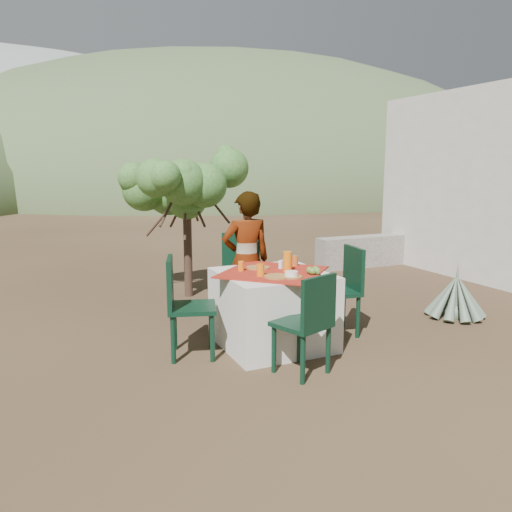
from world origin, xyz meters
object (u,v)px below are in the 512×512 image
(chair_left, at_px, (183,302))
(shrub_tree, at_px, (189,193))
(table, at_px, (273,309))
(juice_pitcher, at_px, (287,261))
(chair_near, at_px, (308,320))
(chair_far, at_px, (241,271))
(agave, at_px, (456,297))
(chair_right, at_px, (343,286))
(person, at_px, (246,260))

(chair_left, relative_size, shrub_tree, 0.53)
(shrub_tree, bearing_deg, table, -86.00)
(table, distance_m, juice_pitcher, 0.50)
(chair_near, xyz_separation_m, chair_left, (-0.85, 0.87, 0.03))
(table, height_order, chair_far, chair_far)
(chair_left, xyz_separation_m, juice_pitcher, (1.04, -0.11, 0.33))
(shrub_tree, height_order, agave, shrub_tree)
(shrub_tree, bearing_deg, chair_right, -66.11)
(juice_pitcher, bearing_deg, agave, -0.18)
(table, height_order, shrub_tree, shrub_tree)
(person, relative_size, juice_pitcher, 7.75)
(chair_right, xyz_separation_m, person, (-0.85, 0.65, 0.24))
(chair_near, xyz_separation_m, agave, (2.47, 0.76, -0.25))
(chair_right, height_order, person, person)
(table, bearing_deg, chair_left, 175.50)
(table, distance_m, chair_far, 1.10)
(table, height_order, chair_left, chair_left)
(chair_left, distance_m, juice_pitcher, 1.10)
(chair_far, bearing_deg, table, -73.45)
(chair_far, xyz_separation_m, chair_near, (-0.16, -1.89, -0.06))
(chair_far, height_order, juice_pitcher, chair_far)
(chair_far, bearing_deg, shrub_tree, 124.27)
(chair_left, height_order, chair_right, chair_left)
(chair_left, bearing_deg, agave, -75.03)
(agave, bearing_deg, juice_pitcher, 179.82)
(shrub_tree, bearing_deg, agave, -42.20)
(chair_right, relative_size, shrub_tree, 0.52)
(chair_right, relative_size, agave, 1.27)
(chair_near, relative_size, juice_pitcher, 4.56)
(chair_near, distance_m, agave, 2.60)
(table, xyz_separation_m, chair_far, (0.10, 1.08, 0.17))
(chair_near, bearing_deg, person, -111.37)
(chair_right, distance_m, person, 1.10)
(chair_left, bearing_deg, juice_pitcher, -79.06)
(person, height_order, agave, person)
(chair_right, bearing_deg, chair_left, -82.95)
(chair_left, bearing_deg, chair_near, -118.88)
(chair_right, height_order, agave, chair_right)
(person, bearing_deg, chair_far, -100.51)
(table, distance_m, person, 0.77)
(table, xyz_separation_m, chair_near, (-0.05, -0.80, 0.12))
(chair_far, bearing_deg, juice_pitcher, -66.12)
(table, relative_size, chair_left, 1.36)
(chair_far, relative_size, chair_left, 1.04)
(chair_near, height_order, person, person)
(chair_right, bearing_deg, chair_near, -38.90)
(person, xyz_separation_m, agave, (2.42, -0.71, -0.51))
(chair_near, xyz_separation_m, chair_right, (0.90, 0.82, 0.03))
(chair_left, distance_m, agave, 3.33)
(chair_far, distance_m, agave, 2.59)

